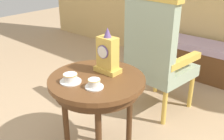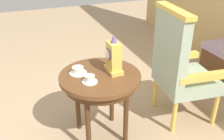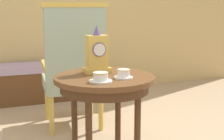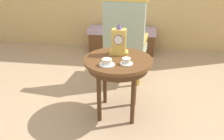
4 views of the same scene
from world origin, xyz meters
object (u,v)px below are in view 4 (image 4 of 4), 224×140
at_px(teacup_left, 107,62).
at_px(armchair, 125,39).
at_px(side_table, 118,66).
at_px(mantel_clock, 119,42).
at_px(teacup_right, 126,61).
at_px(window_bench, 122,40).

height_order(teacup_left, armchair, armchair).
distance_m(side_table, mantel_clock, 0.25).
bearing_deg(armchair, mantel_clock, -90.73).
distance_m(teacup_left, armchair, 0.96).
xyz_separation_m(teacup_left, teacup_right, (0.18, 0.05, -0.00)).
distance_m(armchair, window_bench, 1.15).
bearing_deg(armchair, side_table, -89.93).
height_order(teacup_right, window_bench, teacup_right).
xyz_separation_m(side_table, window_bench, (-0.15, 1.87, -0.34)).
bearing_deg(armchair, teacup_right, -84.29).
distance_m(side_table, window_bench, 1.91).
bearing_deg(teacup_left, armchair, 84.79).
bearing_deg(side_table, teacup_left, -118.13).
bearing_deg(teacup_left, window_bench, 91.75).
relative_size(teacup_left, armchair, 0.13).
xyz_separation_m(armchair, window_bench, (-0.15, 1.08, -0.37)).
xyz_separation_m(mantel_clock, armchair, (0.01, 0.67, -0.19)).
relative_size(side_table, teacup_right, 5.57).
relative_size(side_table, teacup_left, 4.69).
relative_size(side_table, armchair, 0.61).
distance_m(teacup_left, teacup_right, 0.18).
distance_m(teacup_right, window_bench, 2.05).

